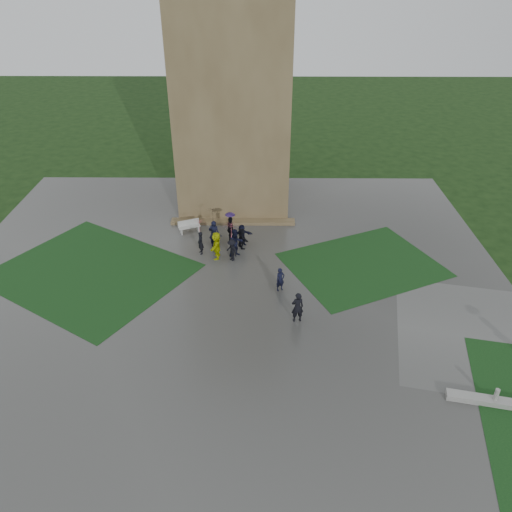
{
  "coord_description": "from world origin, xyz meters",
  "views": [
    {
      "loc": [
        1.96,
        -21.64,
        17.06
      ],
      "look_at": [
        1.73,
        4.09,
        1.2
      ],
      "focal_mm": 35.0,
      "sensor_mm": 36.0,
      "label": 1
    }
  ],
  "objects_px": {
    "tower": "(233,82)",
    "pedestrian_near": "(297,307)",
    "pedestrian_mid": "(280,279)",
    "bench": "(189,226)"
  },
  "relations": [
    {
      "from": "tower",
      "to": "bench",
      "type": "height_order",
      "value": "tower"
    },
    {
      "from": "pedestrian_near",
      "to": "tower",
      "type": "bearing_deg",
      "value": -86.9
    },
    {
      "from": "pedestrian_mid",
      "to": "pedestrian_near",
      "type": "distance_m",
      "value": 2.96
    },
    {
      "from": "tower",
      "to": "pedestrian_near",
      "type": "height_order",
      "value": "tower"
    },
    {
      "from": "tower",
      "to": "pedestrian_mid",
      "type": "relative_size",
      "value": 12.29
    },
    {
      "from": "tower",
      "to": "bench",
      "type": "distance_m",
      "value": 10.73
    },
    {
      "from": "tower",
      "to": "pedestrian_near",
      "type": "xyz_separation_m",
      "value": [
        3.97,
        -15.61,
        -8.08
      ]
    },
    {
      "from": "bench",
      "to": "pedestrian_mid",
      "type": "xyz_separation_m",
      "value": [
        6.17,
        -6.98,
        0.28
      ]
    },
    {
      "from": "tower",
      "to": "pedestrian_mid",
      "type": "distance_m",
      "value": 15.52
    },
    {
      "from": "tower",
      "to": "bench",
      "type": "bearing_deg",
      "value": -117.49
    }
  ]
}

